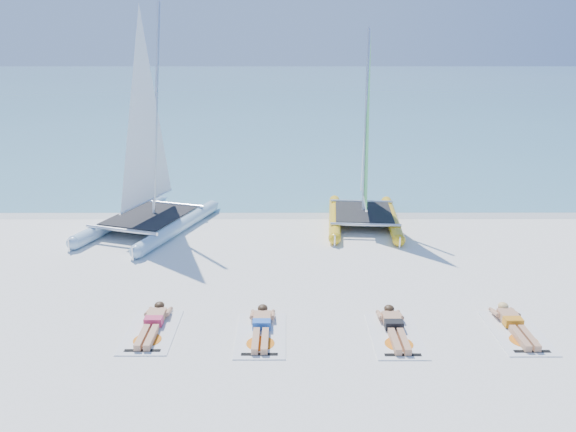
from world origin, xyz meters
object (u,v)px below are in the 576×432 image
Objects in this scene: sunbather_a at (153,322)px; towel_c at (396,335)px; catamaran_yellow at (365,161)px; towel_a at (151,332)px; catamaran_blue at (147,163)px; sunbather_d at (514,323)px; towel_d at (517,332)px; sunbather_b at (261,326)px; towel_b at (261,335)px; sunbather_c at (394,326)px.

towel_c is (4.97, -0.36, -0.11)m from sunbather_a.
catamaran_yellow reaches higher than towel_a.
catamaran_blue reaches higher than sunbather_d.
catamaran_yellow is 8.01m from towel_c.
towel_d is at bearing -90.00° from sunbather_d.
sunbather_b reaches higher than towel_a.
towel_d is (2.17, -7.63, -1.98)m from catamaran_yellow.
catamaran_yellow reaches higher than sunbather_a.
towel_a is (-5.29, -7.59, -1.98)m from catamaran_yellow.
towel_c is at bearing -0.53° from towel_b.
towel_a is at bearing -58.28° from catamaran_blue.
sunbather_d is (8.99, -6.54, -1.99)m from catamaran_blue.
towel_a is at bearing -179.69° from sunbather_c.
towel_b is 5.21m from towel_d.
towel_a is 7.47m from towel_d.
towel_a is 1.07× the size of sunbather_d.
sunbather_a is 4.97m from sunbather_c.
towel_a is (1.52, -6.68, -2.10)m from catamaran_blue.
sunbather_b is (2.25, -0.14, 0.00)m from sunbather_a.
sunbather_a and sunbather_c have the same top height.
towel_a is 7.47m from sunbather_d.
sunbather_b is at bearing 90.00° from towel_b.
towel_b is 2.72m from towel_c.
sunbather_a is at bearing 175.89° from towel_c.
sunbather_c is at bearing 0.31° from towel_a.
catamaran_blue is at bearing 143.18° from towel_d.
towel_d is (2.50, 0.12, 0.00)m from towel_c.
catamaran_blue is 9.67m from towel_c.
towel_b is (-3.04, -7.73, -1.98)m from catamaran_yellow.
sunbather_c reaches higher than towel_b.
sunbather_b is at bearing 175.43° from towel_c.
sunbather_a reaches higher than towel_a.
sunbather_b reaches higher than towel_c.
towel_a is at bearing -178.87° from sunbather_d.
catamaran_blue reaches higher than towel_d.
sunbather_b is at bearing -3.56° from sunbather_a.
catamaran_blue is 6.96m from sunbather_a.
towel_b is at bearing -178.95° from towel_d.
sunbather_c and sunbather_d have the same top height.
catamaran_yellow is 8.54m from towel_b.
sunbather_d is at bearing 1.13° from towel_a.
towel_a is 4.97m from sunbather_c.
towel_a is 1.00× the size of towel_c.
catamaran_blue reaches higher than towel_c.
towel_a is 1.07× the size of sunbather_b.
towel_a is 2.26m from sunbather_b.
towel_b is (2.25, -0.33, -0.11)m from sunbather_a.
catamaran_yellow is 3.42× the size of towel_c.
towel_a and towel_b have the same top height.
towel_b and towel_d have the same top height.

